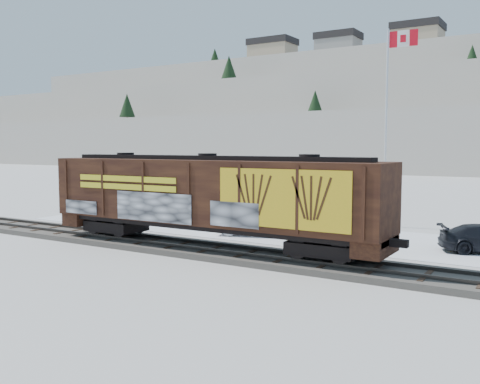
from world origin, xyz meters
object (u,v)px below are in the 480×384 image
Objects in this scene: hopper_railcar at (208,195)px; car_white at (256,222)px; flagpole at (387,154)px; car_silver at (250,217)px.

hopper_railcar reaches higher than car_white.
car_silver is at bearing -138.91° from flagpole.
hopper_railcar is 1.42× the size of flagpole.
hopper_railcar is 6.02m from car_white.
hopper_railcar is 3.78× the size of car_silver.
car_white is at bearing -125.62° from car_silver.
car_white is (-0.55, 5.65, -2.02)m from hopper_railcar.
car_silver is (-1.90, 7.22, -2.02)m from hopper_railcar.
car_white is (-5.39, -7.44, -3.90)m from flagpole.
flagpole is at bearing -35.02° from car_silver.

